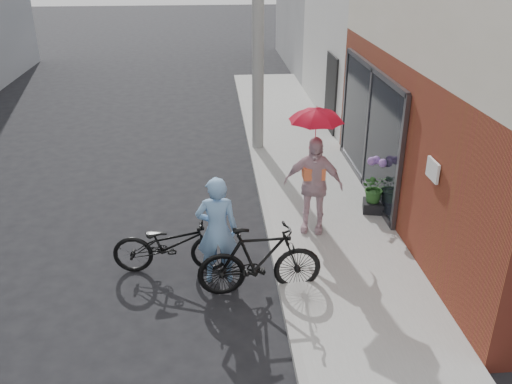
{
  "coord_description": "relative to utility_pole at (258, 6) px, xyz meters",
  "views": [
    {
      "loc": [
        -0.03,
        -6.86,
        4.88
      ],
      "look_at": [
        0.65,
        1.19,
        1.1
      ],
      "focal_mm": 38.0,
      "sensor_mm": 36.0,
      "label": 1
    }
  ],
  "objects": [
    {
      "name": "bike_right",
      "position": [
        -0.5,
        -6.05,
        -2.94
      ],
      "size": [
        1.89,
        0.62,
        1.12
      ],
      "primitive_type": "imported",
      "rotation": [
        0.0,
        0.0,
        1.62
      ],
      "color": "black",
      "rests_on": "ground"
    },
    {
      "name": "kimono_woman",
      "position": [
        0.58,
        -4.38,
        -2.5
      ],
      "size": [
        1.11,
        0.71,
        1.76
      ],
      "primitive_type": "imported",
      "rotation": [
        0.0,
        0.0,
        -0.3
      ],
      "color": "beige",
      "rests_on": "sidewalk"
    },
    {
      "name": "bike_left",
      "position": [
        -1.85,
        -5.34,
        -3.01
      ],
      "size": [
        1.89,
        0.72,
        0.98
      ],
      "primitive_type": "imported",
      "rotation": [
        0.0,
        0.0,
        1.53
      ],
      "color": "black",
      "rests_on": "ground"
    },
    {
      "name": "parasol",
      "position": [
        0.58,
        -4.38,
        -1.23
      ],
      "size": [
        0.89,
        0.89,
        0.78
      ],
      "primitive_type": "imported",
      "color": "#EE1C3F",
      "rests_on": "kimono_woman"
    },
    {
      "name": "planter",
      "position": [
        1.9,
        -3.77,
        -3.28
      ],
      "size": [
        0.47,
        0.47,
        0.2
      ],
      "primitive_type": "cube",
      "rotation": [
        0.0,
        0.0,
        -0.23
      ],
      "color": "black",
      "rests_on": "sidewalk"
    },
    {
      "name": "officer",
      "position": [
        -1.12,
        -5.66,
        -2.62
      ],
      "size": [
        0.65,
        0.43,
        1.76
      ],
      "primitive_type": "imported",
      "rotation": [
        0.0,
        0.0,
        3.12
      ],
      "color": "#79A7D8",
      "rests_on": "ground"
    },
    {
      "name": "potted_plant",
      "position": [
        1.9,
        -3.77,
        -2.89
      ],
      "size": [
        0.52,
        0.45,
        0.58
      ],
      "primitive_type": "imported",
      "color": "#295722",
      "rests_on": "planter"
    },
    {
      "name": "ground",
      "position": [
        -1.1,
        -6.0,
        -3.5
      ],
      "size": [
        80.0,
        80.0,
        0.0
      ],
      "primitive_type": "plane",
      "color": "black",
      "rests_on": "ground"
    },
    {
      "name": "curb",
      "position": [
        -0.16,
        -4.0,
        -3.44
      ],
      "size": [
        0.12,
        24.0,
        0.12
      ],
      "primitive_type": "cube",
      "color": "#9E9E99",
      "rests_on": "ground"
    },
    {
      "name": "sidewalk",
      "position": [
        1.0,
        -4.0,
        -3.44
      ],
      "size": [
        2.2,
        24.0,
        0.12
      ],
      "primitive_type": "cube",
      "color": "#999994",
      "rests_on": "ground"
    },
    {
      "name": "utility_pole",
      "position": [
        0.0,
        0.0,
        0.0
      ],
      "size": [
        0.28,
        0.28,
        7.0
      ],
      "primitive_type": "cylinder",
      "color": "#9E9E99",
      "rests_on": "ground"
    }
  ]
}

